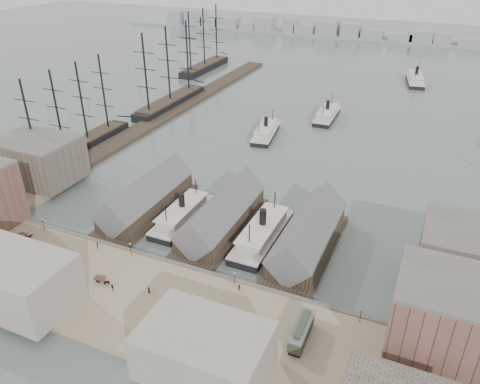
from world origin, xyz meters
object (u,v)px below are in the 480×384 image
at_px(horse_cart_center, 104,281).
at_px(horse_cart_right, 206,315).
at_px(tram, 302,332).
at_px(ferry_docked_west, 183,214).
at_px(horse_cart_left, 28,236).

relative_size(horse_cart_center, horse_cart_right, 1.06).
bearing_deg(tram, ferry_docked_west, 144.34).
xyz_separation_m(ferry_docked_west, horse_cart_right, (26.74, -35.96, 0.53)).
relative_size(ferry_docked_west, tram, 2.50).
height_order(ferry_docked_west, tram, ferry_docked_west).
bearing_deg(ferry_docked_west, tram, -34.98).
bearing_deg(tram, horse_cart_center, -178.04).
height_order(tram, horse_cart_center, tram).
distance_m(ferry_docked_west, horse_cart_right, 44.82).
distance_m(ferry_docked_west, tram, 58.35).
xyz_separation_m(horse_cart_left, horse_cart_right, (59.58, -7.38, -0.01)).
distance_m(tram, horse_cart_center, 48.94).
relative_size(ferry_docked_west, horse_cart_center, 5.61).
bearing_deg(tram, horse_cart_left, 175.87).
distance_m(horse_cart_left, horse_cart_center, 32.55).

